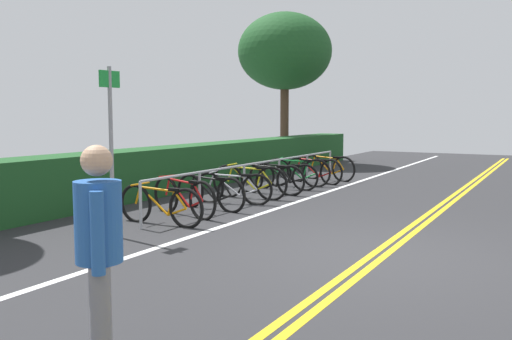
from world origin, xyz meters
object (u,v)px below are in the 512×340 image
(pedestrian, at_px, (99,245))
(bicycle_7, at_px, (297,172))
(bicycle_8, at_px, (314,171))
(bicycle_9, at_px, (327,168))
(bicycle_1, at_px, (184,197))
(bicycle_3, at_px, (233,188))
(bicycle_0, at_px, (160,205))
(bicycle_2, at_px, (210,192))
(tree_mid, at_px, (285,52))
(bicycle_5, at_px, (270,179))
(bike_rack, at_px, (263,169))
(bicycle_6, at_px, (283,176))
(sign_post_near, at_px, (111,136))
(bicycle_4, at_px, (249,182))

(pedestrian, bearing_deg, bicycle_7, 17.44)
(bicycle_8, xyz_separation_m, bicycle_9, (0.80, -0.06, 0.01))
(bicycle_1, distance_m, bicycle_8, 5.43)
(bicycle_3, height_order, bicycle_9, bicycle_9)
(bicycle_0, bearing_deg, bicycle_2, 3.27)
(bicycle_0, bearing_deg, tree_mid, 16.28)
(bicycle_5, height_order, tree_mid, tree_mid)
(bicycle_3, bearing_deg, bicycle_8, -1.69)
(bike_rack, bearing_deg, bicycle_2, 178.35)
(bicycle_3, height_order, tree_mid, tree_mid)
(bicycle_6, bearing_deg, sign_post_near, -179.03)
(bicycle_4, relative_size, sign_post_near, 0.71)
(bicycle_8, bearing_deg, sign_post_near, 179.44)
(bicycle_2, bearing_deg, bicycle_6, 0.83)
(bicycle_6, bearing_deg, bicycle_8, -6.70)
(pedestrian, bearing_deg, bicycle_9, 14.22)
(bicycle_7, bearing_deg, bike_rack, -178.16)
(bicycle_0, relative_size, bicycle_6, 0.99)
(bicycle_9, bearing_deg, bicycle_5, 177.02)
(bicycle_8, xyz_separation_m, pedestrian, (-10.50, -2.93, 0.58))
(bicycle_3, distance_m, tree_mid, 10.01)
(bicycle_6, bearing_deg, bike_rack, -175.18)
(bicycle_4, bearing_deg, bicycle_5, -4.98)
(bicycle_7, height_order, sign_post_near, sign_post_near)
(bicycle_9, height_order, tree_mid, tree_mid)
(sign_post_near, bearing_deg, bicycle_2, 1.14)
(bicycle_3, xyz_separation_m, pedestrian, (-6.64, -3.04, 0.59))
(bicycle_7, bearing_deg, pedestrian, -162.56)
(bicycle_6, relative_size, bicycle_7, 1.05)
(bike_rack, bearing_deg, bicycle_6, 4.82)
(bicycle_8, distance_m, sign_post_near, 7.37)
(bicycle_3, height_order, sign_post_near, sign_post_near)
(bicycle_4, height_order, bicycle_7, bicycle_4)
(bicycle_1, xyz_separation_m, bicycle_6, (3.97, 0.00, -0.02))
(bicycle_0, height_order, bicycle_6, bicycle_0)
(bike_rack, bearing_deg, bicycle_3, 177.72)
(bike_rack, bearing_deg, bicycle_0, -179.47)
(bicycle_1, xyz_separation_m, bicycle_4, (2.33, -0.00, 0.02))
(bicycle_9, bearing_deg, bicycle_6, 174.07)
(bicycle_1, relative_size, bicycle_3, 1.02)
(bicycle_9, distance_m, tree_mid, 6.45)
(bike_rack, xyz_separation_m, sign_post_near, (-4.60, 0.00, 0.89))
(bicycle_8, bearing_deg, bicycle_9, -4.54)
(tree_mid, bearing_deg, bicycle_9, -140.67)
(bicycle_5, bearing_deg, pedestrian, -159.81)
(sign_post_near, bearing_deg, bicycle_1, 2.98)
(bicycle_5, relative_size, bicycle_8, 1.00)
(bicycle_3, xyz_separation_m, bicycle_9, (4.65, -0.18, 0.03))
(bicycle_4, bearing_deg, sign_post_near, -178.69)
(bicycle_4, distance_m, bicycle_6, 1.64)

